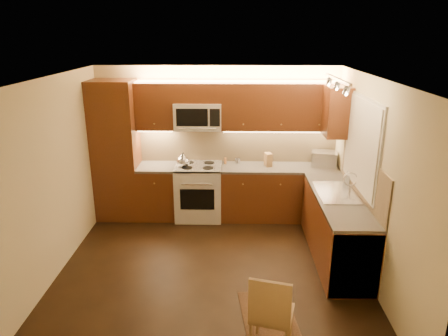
{
  "coord_description": "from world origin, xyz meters",
  "views": [
    {
      "loc": [
        0.28,
        -4.79,
        3.02
      ],
      "look_at": [
        0.15,
        0.55,
        1.25
      ],
      "focal_mm": 33.14,
      "sensor_mm": 36.0,
      "label": 1
    }
  ],
  "objects_px": {
    "microwave": "(198,116)",
    "toaster_oven": "(324,159)",
    "knife_block": "(268,159)",
    "soap_bottle": "(347,177)",
    "sink": "(337,188)",
    "dining_chair": "(272,311)",
    "kettle": "(183,160)",
    "stove": "(199,191)"
  },
  "relations": [
    {
      "from": "microwave",
      "to": "toaster_oven",
      "type": "xyz_separation_m",
      "value": [
        2.08,
        -0.04,
        -0.7
      ]
    },
    {
      "from": "knife_block",
      "to": "soap_bottle",
      "type": "xyz_separation_m",
      "value": [
        1.09,
        -0.8,
        -0.01
      ]
    },
    {
      "from": "sink",
      "to": "soap_bottle",
      "type": "height_order",
      "value": "soap_bottle"
    },
    {
      "from": "toaster_oven",
      "to": "dining_chair",
      "type": "bearing_deg",
      "value": -95.3
    },
    {
      "from": "kettle",
      "to": "soap_bottle",
      "type": "distance_m",
      "value": 2.56
    },
    {
      "from": "sink",
      "to": "knife_block",
      "type": "relative_size",
      "value": 3.93
    },
    {
      "from": "microwave",
      "to": "sink",
      "type": "distance_m",
      "value": 2.48
    },
    {
      "from": "microwave",
      "to": "knife_block",
      "type": "relative_size",
      "value": 3.47
    },
    {
      "from": "stove",
      "to": "soap_bottle",
      "type": "bearing_deg",
      "value": -18.16
    },
    {
      "from": "microwave",
      "to": "knife_block",
      "type": "distance_m",
      "value": 1.36
    },
    {
      "from": "toaster_oven",
      "to": "knife_block",
      "type": "bearing_deg",
      "value": -164.48
    },
    {
      "from": "sink",
      "to": "dining_chair",
      "type": "height_order",
      "value": "sink"
    },
    {
      "from": "microwave",
      "to": "kettle",
      "type": "height_order",
      "value": "microwave"
    },
    {
      "from": "microwave",
      "to": "knife_block",
      "type": "height_order",
      "value": "microwave"
    },
    {
      "from": "stove",
      "to": "kettle",
      "type": "height_order",
      "value": "kettle"
    },
    {
      "from": "kettle",
      "to": "toaster_oven",
      "type": "bearing_deg",
      "value": 8.01
    },
    {
      "from": "stove",
      "to": "dining_chair",
      "type": "height_order",
      "value": "stove"
    },
    {
      "from": "knife_block",
      "to": "stove",
      "type": "bearing_deg",
      "value": 168.8
    },
    {
      "from": "sink",
      "to": "toaster_oven",
      "type": "relative_size",
      "value": 2.12
    },
    {
      "from": "kettle",
      "to": "knife_block",
      "type": "bearing_deg",
      "value": 9.86
    },
    {
      "from": "microwave",
      "to": "kettle",
      "type": "bearing_deg",
      "value": -137.58
    },
    {
      "from": "soap_bottle",
      "to": "toaster_oven",
      "type": "bearing_deg",
      "value": 122.31
    },
    {
      "from": "sink",
      "to": "dining_chair",
      "type": "relative_size",
      "value": 0.96
    },
    {
      "from": "knife_block",
      "to": "soap_bottle",
      "type": "distance_m",
      "value": 1.35
    },
    {
      "from": "sink",
      "to": "knife_block",
      "type": "distance_m",
      "value": 1.46
    },
    {
      "from": "toaster_oven",
      "to": "soap_bottle",
      "type": "bearing_deg",
      "value": -64.98
    },
    {
      "from": "soap_bottle",
      "to": "dining_chair",
      "type": "height_order",
      "value": "soap_bottle"
    },
    {
      "from": "stove",
      "to": "dining_chair",
      "type": "bearing_deg",
      "value": -72.77
    },
    {
      "from": "microwave",
      "to": "stove",
      "type": "bearing_deg",
      "value": -90.0
    },
    {
      "from": "microwave",
      "to": "soap_bottle",
      "type": "height_order",
      "value": "microwave"
    },
    {
      "from": "toaster_oven",
      "to": "knife_block",
      "type": "xyz_separation_m",
      "value": [
        -0.93,
        -0.02,
        -0.01
      ]
    },
    {
      "from": "sink",
      "to": "toaster_oven",
      "type": "bearing_deg",
      "value": 86.29
    },
    {
      "from": "stove",
      "to": "dining_chair",
      "type": "distance_m",
      "value": 3.25
    },
    {
      "from": "kettle",
      "to": "toaster_oven",
      "type": "xyz_separation_m",
      "value": [
        2.32,
        0.18,
        -0.02
      ]
    },
    {
      "from": "kettle",
      "to": "stove",
      "type": "bearing_deg",
      "value": 23.09
    },
    {
      "from": "microwave",
      "to": "dining_chair",
      "type": "height_order",
      "value": "microwave"
    },
    {
      "from": "microwave",
      "to": "dining_chair",
      "type": "distance_m",
      "value": 3.61
    },
    {
      "from": "toaster_oven",
      "to": "sink",
      "type": "bearing_deg",
      "value": -79.72
    },
    {
      "from": "toaster_oven",
      "to": "dining_chair",
      "type": "height_order",
      "value": "toaster_oven"
    },
    {
      "from": "sink",
      "to": "soap_bottle",
      "type": "bearing_deg",
      "value": 58.4
    },
    {
      "from": "stove",
      "to": "kettle",
      "type": "relative_size",
      "value": 3.7
    },
    {
      "from": "stove",
      "to": "kettle",
      "type": "xyz_separation_m",
      "value": [
        -0.24,
        -0.08,
        0.58
      ]
    }
  ]
}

